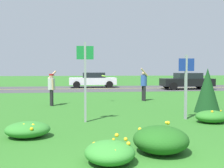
# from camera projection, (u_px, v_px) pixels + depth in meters

# --- Properties ---
(ground_plane) EXTENTS (120.00, 120.00, 0.00)m
(ground_plane) POSITION_uv_depth(u_px,v_px,m) (98.00, 103.00, 14.13)
(ground_plane) COLOR #2D6B23
(highway_strip) EXTENTS (120.00, 7.70, 0.01)m
(highway_strip) POSITION_uv_depth(u_px,v_px,m) (89.00, 89.00, 24.53)
(highway_strip) COLOR #424244
(highway_strip) RESTS_ON ground
(highway_center_stripe) EXTENTS (120.00, 0.16, 0.00)m
(highway_center_stripe) POSITION_uv_depth(u_px,v_px,m) (89.00, 89.00, 24.53)
(highway_center_stripe) COLOR yellow
(highway_center_stripe) RESTS_ON ground
(daylily_clump_near_camera) EXTENTS (1.17, 1.18, 0.62)m
(daylily_clump_near_camera) POSITION_uv_depth(u_px,v_px,m) (161.00, 139.00, 5.67)
(daylily_clump_near_camera) COLOR #1E5619
(daylily_clump_near_camera) RESTS_ON ground
(daylily_clump_front_right) EXTENTS (1.07, 0.89, 0.44)m
(daylily_clump_front_right) POSITION_uv_depth(u_px,v_px,m) (212.00, 117.00, 8.89)
(daylily_clump_front_right) COLOR #2D7526
(daylily_clump_front_right) RESTS_ON ground
(daylily_clump_front_center) EXTENTS (0.95, 1.02, 0.47)m
(daylily_clump_front_center) POSITION_uv_depth(u_px,v_px,m) (110.00, 152.00, 5.05)
(daylily_clump_front_center) COLOR #337F2D
(daylily_clump_front_center) RESTS_ON ground
(daylily_clump_front_left) EXTENTS (1.15, 0.97, 0.40)m
(daylily_clump_front_left) POSITION_uv_depth(u_px,v_px,m) (28.00, 130.00, 6.98)
(daylily_clump_front_left) COLOR #337F2D
(daylily_clump_front_left) RESTS_ON ground
(sign_post_near_path) EXTENTS (0.56, 0.10, 2.66)m
(sign_post_near_path) POSITION_uv_depth(u_px,v_px,m) (85.00, 74.00, 8.92)
(sign_post_near_path) COLOR #93969B
(sign_post_near_path) RESTS_ON ground
(sign_post_by_roadside) EXTENTS (0.56, 0.10, 2.27)m
(sign_post_by_roadside) POSITION_uv_depth(u_px,v_px,m) (186.00, 80.00, 9.44)
(sign_post_by_roadside) COLOR #93969B
(sign_post_by_roadside) RESTS_ON ground
(evergreen_shrub_side) EXTENTS (1.04, 1.04, 1.81)m
(evergreen_shrub_side) POSITION_uv_depth(u_px,v_px,m) (207.00, 90.00, 11.03)
(evergreen_shrub_side) COLOR #143D19
(evergreen_shrub_side) RESTS_ON ground
(person_thrower_red_cap_gray_shirt) EXTENTS (0.44, 0.55, 1.70)m
(person_thrower_red_cap_gray_shirt) POSITION_uv_depth(u_px,v_px,m) (52.00, 86.00, 12.99)
(person_thrower_red_cap_gray_shirt) COLOR #B2B2B7
(person_thrower_red_cap_gray_shirt) RESTS_ON ground
(person_catcher_blue_shirt) EXTENTS (0.46, 0.56, 1.84)m
(person_catcher_blue_shirt) POSITION_uv_depth(u_px,v_px,m) (144.00, 83.00, 15.02)
(person_catcher_blue_shirt) COLOR #2D4C9E
(person_catcher_blue_shirt) RESTS_ON ground
(frisbee_lime) EXTENTS (0.24, 0.23, 0.10)m
(frisbee_lime) POSITION_uv_depth(u_px,v_px,m) (104.00, 76.00, 14.31)
(frisbee_lime) COLOR #8CD133
(car_black_center_left) EXTENTS (4.50, 2.00, 1.45)m
(car_black_center_left) POSITION_uv_depth(u_px,v_px,m) (187.00, 81.00, 23.89)
(car_black_center_left) COLOR black
(car_black_center_left) RESTS_ON ground
(car_white_center_right) EXTENTS (4.50, 2.00, 1.45)m
(car_white_center_right) POSITION_uv_depth(u_px,v_px,m) (93.00, 80.00, 26.27)
(car_white_center_right) COLOR silver
(car_white_center_right) RESTS_ON ground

